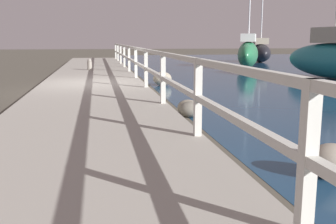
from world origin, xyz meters
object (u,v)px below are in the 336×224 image
object	(u,v)px
sailboat_teal	(333,58)
mooring_bollard	(90,64)
sailboat_black	(260,52)
sailboat_green	(248,53)

from	to	relation	value
sailboat_teal	mooring_bollard	bearing A→B (deg)	154.39
mooring_bollard	sailboat_black	world-z (taller)	sailboat_black
mooring_bollard	sailboat_green	size ratio (longest dim) A/B	0.08
sailboat_black	sailboat_green	bearing A→B (deg)	-106.69
mooring_bollard	sailboat_teal	world-z (taller)	sailboat_teal
mooring_bollard	sailboat_green	bearing A→B (deg)	23.68
mooring_bollard	sailboat_black	bearing A→B (deg)	37.29
mooring_bollard	sailboat_green	distance (m)	9.97
sailboat_teal	sailboat_green	bearing A→B (deg)	89.16
sailboat_black	mooring_bollard	bearing A→B (deg)	-129.32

